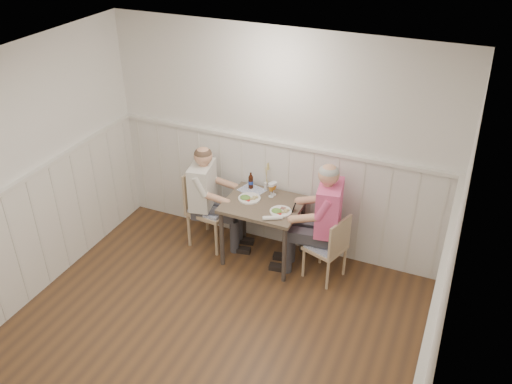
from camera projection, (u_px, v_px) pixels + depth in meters
ground_plane at (185, 370)px, 4.93m from camera, size 4.50×4.50×0.00m
room_shell at (172, 233)px, 4.16m from camera, size 4.04×4.54×2.60m
wainscot at (216, 267)px, 5.12m from camera, size 4.00×4.49×1.34m
dining_table at (263, 211)px, 6.05m from camera, size 0.85×0.70×0.75m
chair_right at (329, 246)px, 5.85m from camera, size 0.48×0.48×0.80m
chair_left at (206, 204)px, 6.41m from camera, size 0.50×0.50×0.96m
man_in_pink at (323, 228)px, 5.87m from camera, size 0.69×0.48×1.38m
diner_cream at (207, 204)px, 6.35m from camera, size 0.66×0.47×1.31m
plate_man at (280, 211)px, 5.83m from camera, size 0.24×0.24×0.06m
plate_diner at (248, 198)px, 6.06m from camera, size 0.25×0.25×0.06m
beer_glass_a at (274, 186)px, 6.10m from camera, size 0.07×0.07×0.16m
beer_glass_b at (271, 188)px, 6.06m from camera, size 0.07×0.07×0.17m
beer_bottle at (251, 181)px, 6.24m from camera, size 0.06×0.06×0.20m
rolled_napkin at (273, 218)px, 5.70m from camera, size 0.21×0.14×0.05m
grass_vase at (266, 176)px, 6.20m from camera, size 0.04×0.04×0.36m
gingham_mat at (252, 190)px, 6.24m from camera, size 0.33×0.30×0.01m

